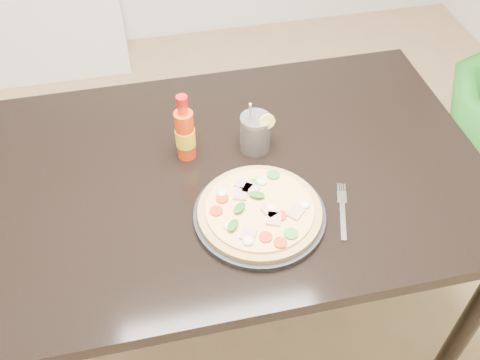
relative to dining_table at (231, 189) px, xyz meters
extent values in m
cube|color=black|center=(0.00, 0.00, 0.06)|extent=(1.40, 0.90, 0.04)
cylinder|color=black|center=(0.64, -0.39, -0.31)|extent=(0.06, 0.06, 0.71)
cylinder|color=black|center=(-0.64, 0.39, -0.31)|extent=(0.06, 0.06, 0.71)
cylinder|color=black|center=(0.64, 0.39, -0.31)|extent=(0.06, 0.06, 0.71)
cylinder|color=black|center=(0.04, -0.18, 0.09)|extent=(0.33, 0.33, 0.02)
cylinder|color=#B37A50|center=(0.04, -0.18, 0.11)|extent=(0.31, 0.31, 0.01)
cylinder|color=#FCE16D|center=(0.04, -0.18, 0.12)|extent=(0.27, 0.27, 0.01)
cube|color=tan|center=(0.00, -0.13, 0.12)|extent=(0.05, 0.05, 0.01)
cube|color=tan|center=(0.06, -0.20, 0.12)|extent=(0.05, 0.05, 0.01)
cube|color=tan|center=(0.03, -0.12, 0.12)|extent=(0.05, 0.05, 0.01)
cube|color=tan|center=(-0.01, -0.26, 0.12)|extent=(0.05, 0.05, 0.01)
cube|color=tan|center=(0.01, -0.10, 0.12)|extent=(0.05, 0.05, 0.01)
cube|color=tan|center=(0.06, -0.23, 0.12)|extent=(0.05, 0.05, 0.01)
cube|color=tan|center=(0.12, -0.22, 0.12)|extent=(0.05, 0.05, 0.01)
cylinder|color=red|center=(0.08, -0.22, 0.12)|extent=(0.03, 0.03, 0.01)
cylinder|color=red|center=(-0.05, -0.14, 0.12)|extent=(0.03, 0.03, 0.01)
cylinder|color=red|center=(0.06, -0.30, 0.12)|extent=(0.03, 0.03, 0.01)
cylinder|color=red|center=(-0.07, -0.17, 0.12)|extent=(0.03, 0.03, 0.01)
cylinder|color=red|center=(0.03, -0.28, 0.12)|extent=(0.03, 0.03, 0.01)
cylinder|color=#39862C|center=(0.10, -0.08, 0.12)|extent=(0.03, 0.03, 0.01)
cylinder|color=#39862C|center=(0.09, -0.28, 0.12)|extent=(0.03, 0.03, 0.01)
cylinder|color=#39862C|center=(0.04, -0.10, 0.12)|extent=(0.03, 0.03, 0.01)
ellipsoid|color=#EAEACA|center=(0.15, -0.20, 0.12)|extent=(0.03, 0.03, 0.01)
ellipsoid|color=#EAEACA|center=(-0.05, -0.23, 0.12)|extent=(0.03, 0.03, 0.01)
ellipsoid|color=#EAEACA|center=(-0.05, -0.12, 0.12)|extent=(0.03, 0.03, 0.01)
ellipsoid|color=#EAEACA|center=(-0.02, -0.28, 0.12)|extent=(0.03, 0.03, 0.01)
ellipsoid|color=#EAEACA|center=(0.06, -0.10, 0.12)|extent=(0.03, 0.03, 0.01)
ellipsoid|color=#EAEACA|center=(0.06, -0.19, 0.12)|extent=(0.03, 0.03, 0.01)
ellipsoid|color=#19691A|center=(-0.01, -0.18, 0.13)|extent=(0.04, 0.04, 0.00)
ellipsoid|color=#19691A|center=(-0.04, -0.23, 0.13)|extent=(0.04, 0.05, 0.00)
ellipsoid|color=#19691A|center=(0.04, -0.15, 0.13)|extent=(0.05, 0.04, 0.00)
cylinder|color=#E73B0D|center=(-0.11, 0.08, 0.16)|extent=(0.06, 0.06, 0.15)
cylinder|color=yellow|center=(-0.11, 0.08, 0.15)|extent=(0.05, 0.05, 0.05)
cylinder|color=#E73B0D|center=(-0.11, 0.08, 0.25)|extent=(0.03, 0.03, 0.03)
cylinder|color=red|center=(-0.11, 0.08, 0.28)|extent=(0.03, 0.03, 0.02)
cylinder|color=black|center=(0.08, 0.07, 0.13)|extent=(0.08, 0.08, 0.10)
cylinder|color=silver|center=(0.08, 0.07, 0.14)|extent=(0.08, 0.08, 0.11)
cylinder|color=#F2E059|center=(0.11, 0.05, 0.19)|extent=(0.04, 0.01, 0.04)
cylinder|color=#B2B2B7|center=(0.07, 0.08, 0.17)|extent=(0.03, 0.06, 0.17)
cube|color=silver|center=(0.24, -0.24, 0.09)|extent=(0.05, 0.12, 0.00)
cube|color=silver|center=(0.26, -0.17, 0.09)|extent=(0.04, 0.05, 0.00)
cube|color=silver|center=(0.26, -0.13, 0.09)|extent=(0.01, 0.03, 0.00)
cube|color=silver|center=(0.27, -0.13, 0.09)|extent=(0.01, 0.03, 0.00)
cube|color=silver|center=(0.27, -0.14, 0.09)|extent=(0.01, 0.03, 0.00)
cube|color=silver|center=(0.28, -0.14, 0.09)|extent=(0.01, 0.03, 0.00)
camera|label=1|loc=(-0.20, -1.01, 1.13)|focal=40.00mm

